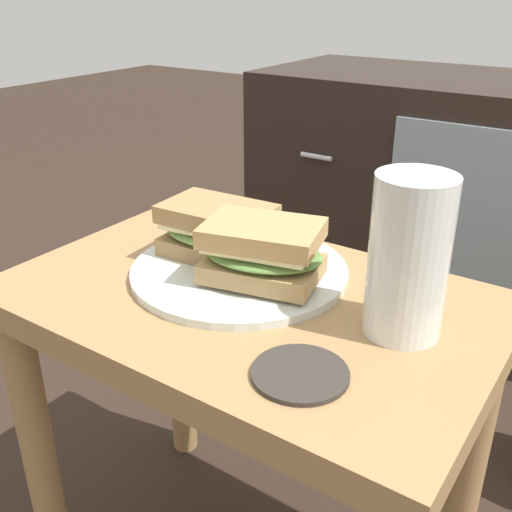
# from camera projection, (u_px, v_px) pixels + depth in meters

# --- Properties ---
(side_table) EXTENTS (0.56, 0.36, 0.46)m
(side_table) POSITION_uv_depth(u_px,v_px,m) (247.00, 359.00, 0.73)
(side_table) COLOR #A37A4C
(side_table) RESTS_ON ground
(tv_cabinet) EXTENTS (0.96, 0.46, 0.58)m
(tv_cabinet) POSITION_uv_depth(u_px,v_px,m) (453.00, 198.00, 1.49)
(tv_cabinet) COLOR black
(tv_cabinet) RESTS_ON ground
(plate) EXTENTS (0.26, 0.26, 0.01)m
(plate) POSITION_uv_depth(u_px,v_px,m) (239.00, 271.00, 0.73)
(plate) COLOR silver
(plate) RESTS_ON side_table
(sandwich_front) EXTENTS (0.15, 0.10, 0.07)m
(sandwich_front) POSITION_uv_depth(u_px,v_px,m) (218.00, 231.00, 0.74)
(sandwich_front) COLOR #9E7A4C
(sandwich_front) RESTS_ON plate
(sandwich_back) EXTENTS (0.16, 0.12, 0.07)m
(sandwich_back) POSITION_uv_depth(u_px,v_px,m) (262.00, 251.00, 0.68)
(sandwich_back) COLOR tan
(sandwich_back) RESTS_ON plate
(beer_glass) EXTENTS (0.08, 0.08, 0.17)m
(beer_glass) POSITION_uv_depth(u_px,v_px,m) (408.00, 262.00, 0.58)
(beer_glass) COLOR silver
(beer_glass) RESTS_ON side_table
(coaster) EXTENTS (0.09, 0.09, 0.01)m
(coaster) POSITION_uv_depth(u_px,v_px,m) (300.00, 374.00, 0.54)
(coaster) COLOR #332D28
(coaster) RESTS_ON side_table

